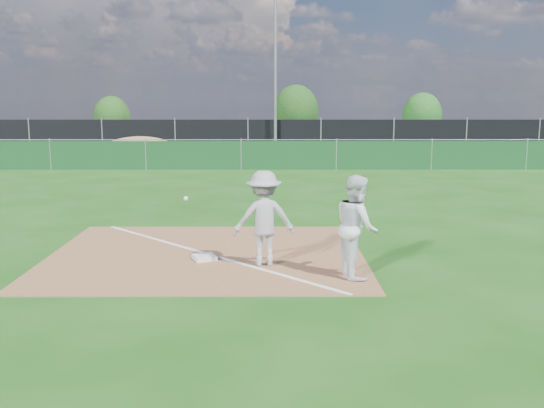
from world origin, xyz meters
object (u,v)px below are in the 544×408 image
at_px(car_left, 141,136).
at_px(tree_right, 422,115).
at_px(tree_mid, 296,111).
at_px(play_at_first, 264,218).
at_px(car_mid, 218,133).
at_px(first_base, 204,257).
at_px(light_pole, 275,78).
at_px(tree_left, 112,117).
at_px(car_right, 328,137).
at_px(runner, 357,226).

distance_m(car_left, tree_right, 20.47).
xyz_separation_m(tree_mid, tree_right, (9.20, -0.52, -0.30)).
relative_size(play_at_first, car_left, 0.51).
relative_size(car_left, car_mid, 0.87).
distance_m(first_base, car_mid, 27.65).
relative_size(first_base, car_left, 0.10).
height_order(light_pole, tree_left, light_pole).
relative_size(tree_left, tree_right, 0.92).
height_order(play_at_first, tree_mid, tree_mid).
distance_m(first_base, tree_right, 35.85).
bearing_deg(car_left, car_right, -68.63).
bearing_deg(tree_left, light_pole, -42.51).
xyz_separation_m(first_base, tree_left, (-10.12, 32.76, 1.53)).
relative_size(car_right, tree_left, 1.33).
xyz_separation_m(runner, tree_right, (9.63, 34.65, 0.85)).
bearing_deg(first_base, car_right, 79.72).
height_order(tree_left, tree_mid, tree_mid).
distance_m(car_left, car_right, 11.41).
bearing_deg(tree_mid, car_mid, -128.17).
bearing_deg(car_left, light_pole, -94.88).
bearing_deg(tree_mid, play_at_first, -93.32).
relative_size(first_base, tree_mid, 0.10).
distance_m(light_pole, car_left, 9.66).
xyz_separation_m(car_right, tree_left, (-14.86, 6.61, 0.98)).
distance_m(first_base, car_right, 26.58).
relative_size(light_pole, car_right, 1.94).
bearing_deg(car_mid, first_base, 165.43).
height_order(first_base, car_right, car_right).
height_order(car_mid, tree_right, tree_right).
relative_size(runner, tree_right, 0.52).
distance_m(tree_mid, tree_right, 9.22).
xyz_separation_m(runner, car_mid, (-4.74, 28.58, -0.12)).
bearing_deg(first_base, car_left, 104.35).
bearing_deg(car_right, light_pole, 142.99).
bearing_deg(runner, first_base, 60.72).
distance_m(light_pole, car_mid, 7.29).
bearing_deg(first_base, tree_left, 107.16).
bearing_deg(play_at_first, tree_mid, 86.68).
distance_m(first_base, tree_mid, 34.35).
xyz_separation_m(car_left, tree_mid, (9.78, 8.11, 1.35)).
xyz_separation_m(light_pole, tree_left, (-11.62, 10.65, -2.41)).
height_order(car_mid, car_right, car_mid).
distance_m(light_pole, first_base, 22.50).
height_order(light_pole, runner, light_pole).
relative_size(runner, car_left, 0.45).
distance_m(play_at_first, car_left, 27.53).
height_order(play_at_first, car_left, play_at_first).
relative_size(car_left, tree_mid, 0.99).
xyz_separation_m(car_left, car_mid, (4.60, 1.52, 0.08)).
distance_m(car_right, tree_left, 16.30).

